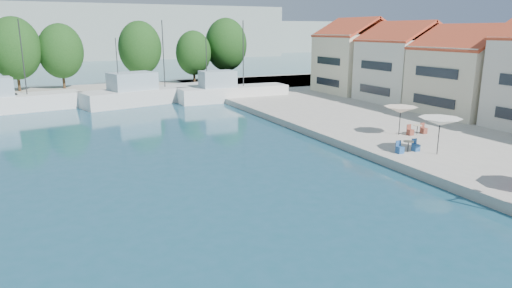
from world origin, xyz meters
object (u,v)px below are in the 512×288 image
trawler_04 (231,92)px  umbrella_white (440,122)px  trawler_03 (150,94)px  umbrella_cream (401,110)px  trawler_02 (10,102)px

trawler_04 → umbrella_white: size_ratio=4.96×
trawler_03 → umbrella_cream: 31.59m
trawler_02 → umbrella_cream: size_ratio=5.44×
trawler_03 → trawler_02: bearing=165.7°
trawler_04 → umbrella_white: trawler_04 is taller
trawler_02 → trawler_04: same height
trawler_02 → umbrella_white: trawler_02 is taller
trawler_03 → umbrella_white: trawler_03 is taller
trawler_02 → umbrella_white: (26.87, -34.00, 1.75)m
trawler_03 → trawler_04: (9.62, -2.58, 0.00)m
trawler_03 → umbrella_white: (11.84, -34.10, 1.75)m
umbrella_cream → trawler_04: bearing=98.8°
umbrella_white → trawler_04: bearing=94.0°
trawler_04 → umbrella_white: bearing=-86.2°
trawler_04 → trawler_03: bearing=164.8°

